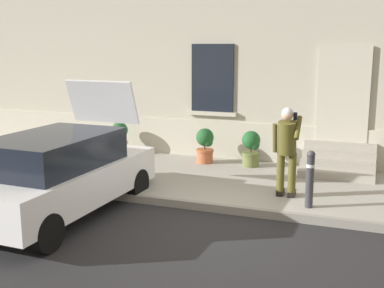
{
  "coord_description": "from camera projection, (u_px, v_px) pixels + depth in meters",
  "views": [
    {
      "loc": [
        2.4,
        -7.2,
        3.0
      ],
      "look_at": [
        -0.88,
        1.6,
        1.1
      ],
      "focal_mm": 45.48,
      "sensor_mm": 36.0,
      "label": 1
    }
  ],
  "objects": [
    {
      "name": "ground_plane",
      "position": [
        208.0,
        231.0,
        8.03
      ],
      "size": [
        80.0,
        80.0,
        0.0
      ],
      "primitive_type": "plane",
      "color": "#232326"
    },
    {
      "name": "sidewalk",
      "position": [
        249.0,
        183.0,
        10.59
      ],
      "size": [
        24.0,
        3.6,
        0.15
      ],
      "primitive_type": "cube",
      "color": "#99968E",
      "rests_on": "ground"
    },
    {
      "name": "curb_edge",
      "position": [
        224.0,
        209.0,
        8.88
      ],
      "size": [
        24.0,
        0.12,
        0.15
      ],
      "primitive_type": "cube",
      "color": "gray",
      "rests_on": "ground"
    },
    {
      "name": "building_facade",
      "position": [
        276.0,
        16.0,
        12.15
      ],
      "size": [
        24.0,
        1.52,
        7.5
      ],
      "color": "#B2AD9E",
      "rests_on": "ground"
    },
    {
      "name": "entrance_stoop",
      "position": [
        338.0,
        162.0,
        11.14
      ],
      "size": [
        1.62,
        1.28,
        0.64
      ],
      "color": "#9E998E",
      "rests_on": "sidewalk"
    },
    {
      "name": "hatchback_car_white",
      "position": [
        59.0,
        173.0,
        8.6
      ],
      "size": [
        1.89,
        4.11,
        2.34
      ],
      "color": "white",
      "rests_on": "ground"
    },
    {
      "name": "bollard_near_person",
      "position": [
        310.0,
        177.0,
        8.63
      ],
      "size": [
        0.15,
        0.15,
        1.04
      ],
      "color": "#333338",
      "rests_on": "sidewalk"
    },
    {
      "name": "person_on_phone",
      "position": [
        287.0,
        146.0,
        9.14
      ],
      "size": [
        0.51,
        0.51,
        1.74
      ],
      "rotation": [
        0.0,
        0.0,
        0.22
      ],
      "color": "#514C1E",
      "rests_on": "sidewalk"
    },
    {
      "name": "planter_cream",
      "position": [
        120.0,
        137.0,
        13.0
      ],
      "size": [
        0.44,
        0.44,
        0.86
      ],
      "color": "beige",
      "rests_on": "sidewalk"
    },
    {
      "name": "planter_terracotta",
      "position": [
        205.0,
        145.0,
        12.0
      ],
      "size": [
        0.44,
        0.44,
        0.86
      ],
      "color": "#B25B38",
      "rests_on": "sidewalk"
    },
    {
      "name": "planter_olive",
      "position": [
        251.0,
        148.0,
        11.64
      ],
      "size": [
        0.44,
        0.44,
        0.86
      ],
      "color": "#606B38",
      "rests_on": "sidewalk"
    }
  ]
}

